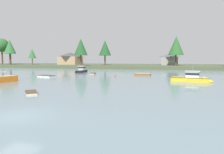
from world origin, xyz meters
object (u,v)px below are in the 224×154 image
Objects in this scene: mooring_buoy_red at (115,76)px; dinghy_cream at (31,93)px; cruiser_yellow at (194,79)px; dinghy_white at (46,76)px; cruiser_black at (82,71)px; dinghy_wood at (143,75)px; dinghy_sand at (93,74)px.

dinghy_cream is at bearing -98.43° from mooring_buoy_red.
mooring_buoy_red is (-15.43, 6.65, -0.36)m from cruiser_yellow.
cruiser_yellow is 29.50m from dinghy_white.
dinghy_cream is 7.17× the size of mooring_buoy_red.
dinghy_cream is (9.58, -37.14, -0.37)m from cruiser_black.
cruiser_black reaches higher than dinghy_wood.
dinghy_wood is 1.41× the size of dinghy_sand.
dinghy_wood reaches higher than dinghy_white.
cruiser_black is 2.31× the size of dinghy_sand.
dinghy_wood is at bearing 129.57° from cruiser_yellow.
dinghy_sand is 9.60m from mooring_buoy_red.
dinghy_sand is 30.66m from dinghy_cream.
dinghy_wood is 15.90m from cruiser_yellow.
mooring_buoy_red is (-5.30, -5.60, -0.10)m from dinghy_wood.
dinghy_white is 22.10m from dinghy_cream.
cruiser_yellow is 18.55× the size of mooring_buoy_red.
cruiser_yellow is at bearing -3.47° from dinghy_white.
dinghy_sand is 0.69× the size of dinghy_white.
dinghy_white is 14.84m from mooring_buoy_red.
cruiser_yellow is 2.50× the size of dinghy_sand.
mooring_buoy_red is (7.45, -6.05, -0.06)m from dinghy_sand.
dinghy_sand reaches higher than mooring_buoy_red.
dinghy_white is at bearing 176.53° from cruiser_yellow.
mooring_buoy_red is (14.02, 4.87, -0.08)m from dinghy_white.
dinghy_wood is 12.76m from dinghy_sand.
dinghy_cream is at bearing -82.81° from dinghy_sand.
dinghy_wood reaches higher than dinghy_sand.
cruiser_black is 2.39× the size of dinghy_cream.
dinghy_cream is (3.84, -30.42, -0.01)m from dinghy_sand.
cruiser_black is 17.66m from dinghy_white.
dinghy_wood is at bearing -2.00° from dinghy_sand.
dinghy_sand reaches higher than dinghy_cream.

